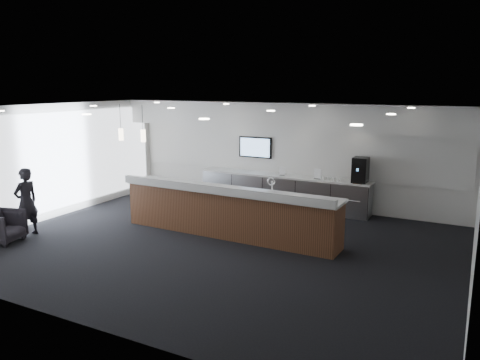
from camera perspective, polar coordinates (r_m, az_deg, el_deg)
The scene contains 23 objects.
ground at distance 10.47m, azimuth -2.52°, elevation -7.86°, with size 10.00×10.00×0.00m, color black.
ceiling at distance 9.89m, azimuth -2.67°, elevation 8.78°, with size 10.00×8.00×0.02m, color black.
back_wall at distance 13.63m, azimuth 5.85°, elevation 3.16°, with size 10.00×0.02×3.00m, color silver.
left_wall at distance 13.26m, azimuth -21.67°, elevation 2.16°, with size 0.02×8.00×3.00m, color silver.
right_wall at distance 8.77m, azimuth 27.04°, elevation -2.76°, with size 0.02×8.00×3.00m, color silver.
soffit_bulkhead at distance 13.09m, azimuth 5.22°, elevation 7.89°, with size 10.00×0.90×0.70m, color silver.
alcove_panel at distance 13.59m, azimuth 5.81°, elevation 3.56°, with size 9.80×0.06×1.40m, color silver.
window_blinds_wall at distance 13.23m, azimuth -21.56°, elevation 2.15°, with size 0.04×7.36×2.55m, color silver.
back_credenza at distance 13.49m, azimuth 5.19°, elevation -1.34°, with size 5.06×0.66×0.95m.
wall_tv at distance 13.92m, azimuth 1.88°, elevation 4.01°, with size 1.05×0.08×0.62m.
pendant_left at distance 11.95m, azimuth -10.74°, elevation 5.46°, with size 0.12×0.12×0.30m, color beige.
pendant_right at distance 12.39m, azimuth -13.31°, elevation 5.57°, with size 0.12×0.12×0.30m, color beige.
ceiling_can_lights at distance 9.89m, azimuth -2.67°, elevation 8.60°, with size 7.00×5.00×0.02m, color white, non-canonical shape.
service_counter at distance 10.92m, azimuth -1.46°, elevation -3.87°, with size 5.43×1.01×1.49m.
coffee_machine at distance 12.66m, azimuth 14.47°, elevation 1.20°, with size 0.38×0.51×0.67m.
info_sign_left at distance 13.31m, azimuth 5.17°, elevation 1.08°, with size 0.17×0.02×0.24m, color white.
info_sign_right at distance 12.93m, azimuth 9.43°, elevation 0.75°, with size 0.21×0.02×0.27m, color white.
armchair at distance 11.78m, azimuth -27.01°, elevation -5.08°, with size 0.77×0.80×0.72m, color black.
lounge_guest at distance 11.94m, azimuth -24.61°, elevation -2.46°, with size 0.59×0.39×1.61m, color black.
cup_0 at distance 12.73m, azimuth 12.04°, elevation 0.06°, with size 0.10×0.10×0.09m, color white.
cup_1 at distance 12.77m, azimuth 11.44°, elevation 0.12°, with size 0.10×0.10×0.09m, color white.
cup_2 at distance 12.81m, azimuth 10.84°, elevation 0.17°, with size 0.10×0.10×0.09m, color white.
cup_3 at distance 12.85m, azimuth 10.24°, elevation 0.23°, with size 0.10×0.10×0.09m, color white.
Camera 1 is at (4.95, -8.54, 3.48)m, focal length 35.00 mm.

